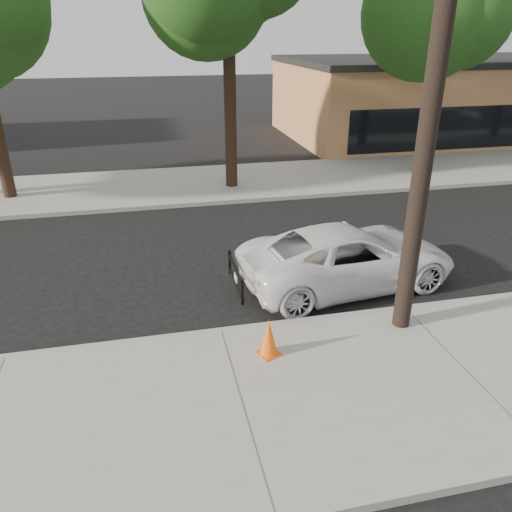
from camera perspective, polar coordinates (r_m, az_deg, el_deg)
ground at (r=11.96m, az=-5.59°, el=-3.60°), size 120.00×120.00×0.00m
near_sidewalk at (r=8.39m, az=-1.55°, el=-16.78°), size 90.00×4.40×0.15m
far_sidewalk at (r=19.82m, az=-8.89°, el=7.99°), size 90.00×5.00×0.15m
curb_near at (r=10.12m, az=-4.02°, el=-8.71°), size 90.00×0.12×0.16m
building_main at (r=31.78m, az=21.00°, el=16.45°), size 18.00×10.00×4.00m
utility_pole at (r=9.19m, az=19.62°, el=17.48°), size 1.40×0.34×9.00m
tree_d at (r=21.68m, az=20.98°, el=25.07°), size 4.50×4.35×8.75m
police_cruiser at (r=11.97m, az=10.48°, el=-0.06°), size 5.40×2.99×1.43m
traffic_cone at (r=9.18m, az=1.47°, el=-9.31°), size 0.48×0.48×0.73m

